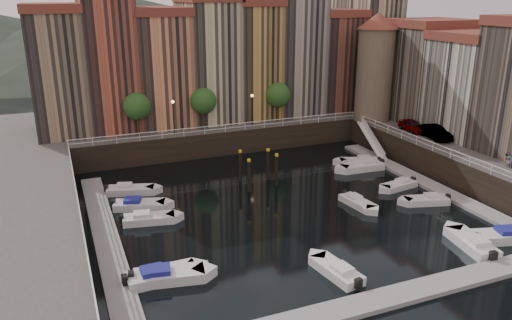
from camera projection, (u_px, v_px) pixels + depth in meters
name	position (u px, v px, depth m)	size (l,w,h in m)	color
ground	(280.00, 204.00, 47.47)	(200.00, 200.00, 0.00)	black
quay_far	(202.00, 125.00, 69.82)	(80.00, 20.00, 3.00)	black
dock_left	(106.00, 236.00, 40.72)	(2.00, 28.00, 0.35)	gray
dock_right	(424.00, 182.00, 52.35)	(2.00, 28.00, 0.35)	gray
dock_near	(390.00, 298.00, 32.49)	(30.00, 2.00, 0.35)	gray
mountains	(124.00, 35.00, 142.17)	(145.00, 100.00, 18.00)	#2D382D
far_terrace	(229.00, 58.00, 65.82)	(48.70, 10.30, 17.50)	#856E54
right_terrace	(477.00, 80.00, 57.28)	(9.30, 24.30, 14.00)	#6B5F51
corner_tower	(375.00, 66.00, 64.15)	(5.20, 5.20, 13.80)	#6B5B4C
promenade_trees	(209.00, 101.00, 60.89)	(21.20, 3.20, 5.20)	black
street_lamps	(214.00, 108.00, 60.35)	(10.36, 0.36, 4.18)	black
railings	(261.00, 151.00, 50.56)	(36.08, 34.04, 0.52)	white
gangway	(372.00, 139.00, 61.78)	(2.78, 8.32, 3.73)	white
mooring_pilings	(259.00, 170.00, 51.74)	(3.62, 3.47, 3.78)	black
boat_left_0	(167.00, 276.00, 34.58)	(5.33, 2.75, 1.19)	silver
boat_left_1	(160.00, 276.00, 34.61)	(5.21, 2.02, 1.19)	silver
boat_left_2	(148.00, 219.00, 43.45)	(4.79, 2.51, 1.07)	silver
boat_left_3	(138.00, 205.00, 46.24)	(5.02, 3.20, 1.13)	silver
boat_left_4	(130.00, 190.00, 49.76)	(4.97, 3.03, 1.11)	silver
boat_right_0	(500.00, 236.00, 40.19)	(5.33, 3.14, 1.19)	silver
boat_right_1	(427.00, 200.00, 47.39)	(4.52, 2.66, 1.01)	silver
boat_right_2	(399.00, 185.00, 51.17)	(4.37, 2.17, 0.98)	silver
boat_right_3	(363.00, 166.00, 56.46)	(5.33, 2.14, 1.21)	silver
boat_right_4	(360.00, 162.00, 58.18)	(4.81, 3.24, 1.09)	silver
boat_near_1	(337.00, 271.00, 35.25)	(2.32, 4.76, 1.07)	silver
boat_near_3	(472.00, 243.00, 39.05)	(2.69, 5.32, 1.19)	silver
car_a	(412.00, 126.00, 60.36)	(1.71, 4.25, 1.45)	gray
car_b	(435.00, 133.00, 57.30)	(1.67, 4.80, 1.58)	gray
boat_extra_821	(357.00, 202.00, 46.99)	(2.02, 4.33, 0.97)	silver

